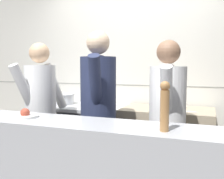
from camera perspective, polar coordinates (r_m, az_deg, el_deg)
wall_back_tiled at (r=3.67m, az=4.30°, el=3.36°), size 8.00×0.06×2.60m
oven_range at (r=3.64m, az=-6.74°, el=-10.33°), size 1.16×0.71×0.89m
prep_counter at (r=3.30m, az=11.82°, el=-11.95°), size 1.07×0.65×0.91m
stock_pot at (r=3.70m, az=-10.76°, el=-1.94°), size 0.34×0.34×0.14m
sauce_pot at (r=3.40m, az=-2.83°, el=-1.90°), size 0.32×0.32×0.21m
chefs_knife at (r=3.06m, az=13.93°, el=-4.46°), size 0.37×0.04×0.02m
plated_dish_main at (r=2.32m, az=-18.38°, el=-5.30°), size 0.22×0.22×0.08m
pepper_mill at (r=1.75m, az=11.39°, el=-3.39°), size 0.07×0.07×0.33m
chef_head_cook at (r=3.02m, az=-15.24°, el=-4.34°), size 0.43×0.72×1.67m
chef_sous at (r=2.67m, az=-2.99°, el=-4.23°), size 0.45×0.76×1.76m
chef_line at (r=2.51m, az=11.92°, el=-6.39°), size 0.36×0.72×1.65m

